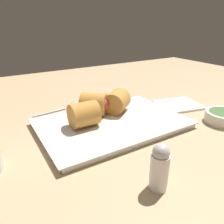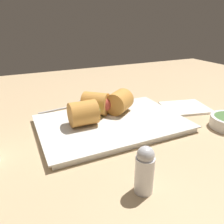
{
  "view_description": "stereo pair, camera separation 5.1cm",
  "coord_description": "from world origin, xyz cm",
  "px_view_note": "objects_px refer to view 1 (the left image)",
  "views": [
    {
      "loc": [
        26.58,
        38.84,
        26.02
      ],
      "look_at": [
        1.75,
        -1.87,
        5.77
      ],
      "focal_mm": 35.0,
      "sensor_mm": 36.0,
      "label": 1
    },
    {
      "loc": [
        22.07,
        41.27,
        26.02
      ],
      "look_at": [
        1.75,
        -1.87,
        5.77
      ],
      "focal_mm": 35.0,
      "sensor_mm": 36.0,
      "label": 2
    }
  ],
  "objects_px": {
    "serving_plate": "(112,123)",
    "dipping_bowl_near": "(224,117)",
    "spoon": "(76,104)",
    "napkin": "(178,105)",
    "salt_shaker": "(160,167)"
  },
  "relations": [
    {
      "from": "spoon",
      "to": "napkin",
      "type": "distance_m",
      "value": 0.31
    },
    {
      "from": "dipping_bowl_near",
      "to": "spoon",
      "type": "height_order",
      "value": "dipping_bowl_near"
    },
    {
      "from": "serving_plate",
      "to": "napkin",
      "type": "xyz_separation_m",
      "value": [
        -0.24,
        -0.01,
        -0.0
      ]
    },
    {
      "from": "spoon",
      "to": "napkin",
      "type": "bearing_deg",
      "value": 149.95
    },
    {
      "from": "serving_plate",
      "to": "napkin",
      "type": "bearing_deg",
      "value": -176.89
    },
    {
      "from": "serving_plate",
      "to": "spoon",
      "type": "bearing_deg",
      "value": -81.67
    },
    {
      "from": "dipping_bowl_near",
      "to": "salt_shaker",
      "type": "relative_size",
      "value": 1.17
    },
    {
      "from": "spoon",
      "to": "serving_plate",
      "type": "bearing_deg",
      "value": 98.33
    },
    {
      "from": "serving_plate",
      "to": "dipping_bowl_near",
      "type": "height_order",
      "value": "dipping_bowl_near"
    },
    {
      "from": "serving_plate",
      "to": "napkin",
      "type": "relative_size",
      "value": 2.36
    },
    {
      "from": "serving_plate",
      "to": "spoon",
      "type": "distance_m",
      "value": 0.17
    },
    {
      "from": "napkin",
      "to": "spoon",
      "type": "bearing_deg",
      "value": -30.05
    },
    {
      "from": "spoon",
      "to": "salt_shaker",
      "type": "distance_m",
      "value": 0.39
    },
    {
      "from": "serving_plate",
      "to": "salt_shaker",
      "type": "relative_size",
      "value": 4.43
    },
    {
      "from": "serving_plate",
      "to": "salt_shaker",
      "type": "distance_m",
      "value": 0.23
    }
  ]
}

